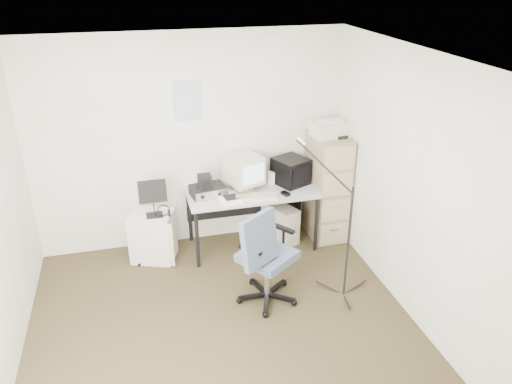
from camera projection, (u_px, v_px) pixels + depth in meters
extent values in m
cube|color=#2E271A|center=(225.00, 332.00, 4.67)|extent=(3.60, 3.60, 0.01)
cube|color=white|center=(216.00, 61.00, 3.60)|extent=(3.60, 3.60, 0.01)
cube|color=white|center=(191.00, 143.00, 5.71)|extent=(3.60, 0.02, 2.50)
cube|color=white|center=(288.00, 371.00, 2.56)|extent=(3.60, 0.02, 2.50)
cube|color=white|center=(415.00, 190.00, 4.55)|extent=(0.02, 3.60, 2.50)
cube|color=white|center=(187.00, 101.00, 5.48)|extent=(0.30, 0.02, 0.44)
cube|color=gray|center=(327.00, 187.00, 6.05)|extent=(0.40, 0.60, 1.30)
cube|color=silver|center=(331.00, 129.00, 5.74)|extent=(0.45, 0.33, 0.17)
cube|color=#9F9F9F|center=(252.00, 218.00, 5.93)|extent=(1.50, 0.70, 0.73)
cube|color=silver|center=(244.00, 173.00, 5.75)|extent=(0.47, 0.48, 0.40)
cube|color=black|center=(291.00, 171.00, 5.90)|extent=(0.46, 0.47, 0.31)
cube|color=beige|center=(271.00, 178.00, 5.92)|extent=(0.10, 0.10, 0.15)
cube|color=silver|center=(256.00, 197.00, 5.60)|extent=(0.51, 0.28, 0.03)
cube|color=black|center=(286.00, 194.00, 5.66)|extent=(0.10, 0.12, 0.03)
cube|color=black|center=(208.00, 190.00, 5.65)|extent=(0.42, 0.33, 0.11)
cube|color=black|center=(205.00, 181.00, 5.58)|extent=(0.15, 0.14, 0.14)
cube|color=white|center=(229.00, 198.00, 5.56)|extent=(0.27, 0.34, 0.02)
cube|color=silver|center=(280.00, 223.00, 6.12)|extent=(0.39, 0.53, 0.45)
cube|color=slate|center=(267.00, 254.00, 4.89)|extent=(0.87, 0.87, 1.08)
cube|color=silver|center=(153.00, 236.00, 5.70)|extent=(0.57, 0.51, 0.58)
cube|color=black|center=(153.00, 198.00, 5.44)|extent=(0.32, 0.21, 0.44)
torus|color=black|center=(164.00, 213.00, 5.49)|extent=(0.17, 0.17, 0.03)
cylinder|color=black|center=(350.00, 227.00, 4.86)|extent=(0.03, 0.03, 1.60)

